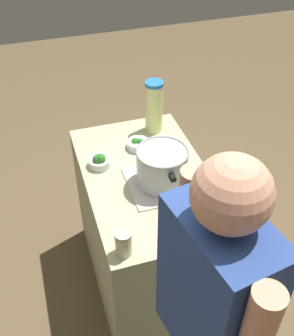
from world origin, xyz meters
TOP-DOWN VIEW (x-y plane):
  - ground_plane at (0.00, 0.00)m, footprint 8.00×8.00m
  - counter_slab at (0.00, 0.00)m, footprint 1.02×0.62m
  - dish_cloth at (0.08, 0.05)m, footprint 0.32×0.33m
  - cooking_pot at (0.08, 0.05)m, footprint 0.32×0.25m
  - lemonade_pitcher at (-0.38, 0.16)m, footprint 0.10×0.10m
  - mason_jar at (0.44, -0.24)m, footprint 0.07×0.07m
  - broccoli_bowl_front at (-0.15, -0.21)m, footprint 0.12×0.12m
  - broccoli_bowl_center at (0.32, 0.19)m, footprint 0.12×0.12m
  - broccoli_bowl_back at (-0.24, 0.02)m, footprint 0.12×0.12m
  - person_cook at (0.91, -0.08)m, footprint 0.50×0.25m

SIDE VIEW (x-z plane):
  - ground_plane at x=0.00m, z-range 0.00..0.00m
  - counter_slab at x=0.00m, z-range 0.00..0.86m
  - dish_cloth at x=0.08m, z-range 0.86..0.86m
  - broccoli_bowl_back at x=-0.24m, z-range 0.85..0.91m
  - broccoli_bowl_center at x=0.32m, z-range 0.85..0.93m
  - broccoli_bowl_front at x=-0.15m, z-range 0.85..0.93m
  - mason_jar at x=0.44m, z-range 0.86..0.98m
  - person_cook at x=0.91m, z-range 0.09..1.76m
  - cooking_pot at x=0.08m, z-range 0.87..1.06m
  - lemonade_pitcher at x=-0.38m, z-range 0.86..1.16m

